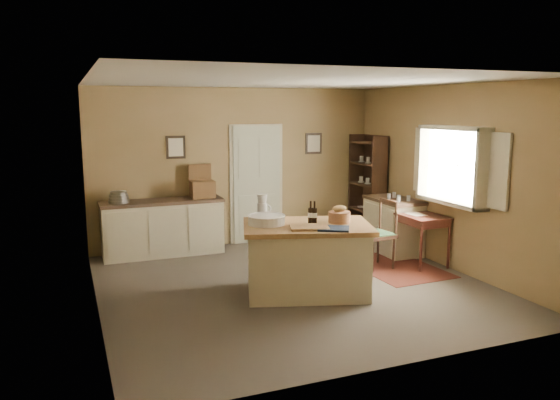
# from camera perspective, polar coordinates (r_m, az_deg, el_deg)

# --- Properties ---
(ground) EXTENTS (5.00, 5.00, 0.00)m
(ground) POSITION_cam_1_polar(r_m,az_deg,el_deg) (7.45, 1.35, -8.89)
(ground) COLOR brown
(ground) RESTS_ON ground
(wall_back) EXTENTS (5.00, 0.10, 2.70)m
(wall_back) POSITION_cam_1_polar(r_m,az_deg,el_deg) (9.47, -4.54, 3.46)
(wall_back) COLOR olive
(wall_back) RESTS_ON ground
(wall_front) EXTENTS (5.00, 0.10, 2.70)m
(wall_front) POSITION_cam_1_polar(r_m,az_deg,el_deg) (4.96, 12.75, -2.44)
(wall_front) COLOR olive
(wall_front) RESTS_ON ground
(wall_left) EXTENTS (0.10, 5.00, 2.70)m
(wall_left) POSITION_cam_1_polar(r_m,az_deg,el_deg) (6.58, -19.07, 0.22)
(wall_left) COLOR olive
(wall_left) RESTS_ON ground
(wall_right) EXTENTS (0.10, 5.00, 2.70)m
(wall_right) POSITION_cam_1_polar(r_m,az_deg,el_deg) (8.42, 17.27, 2.28)
(wall_right) COLOR olive
(wall_right) RESTS_ON ground
(ceiling) EXTENTS (5.00, 5.00, 0.00)m
(ceiling) POSITION_cam_1_polar(r_m,az_deg,el_deg) (7.07, 1.44, 12.35)
(ceiling) COLOR silver
(ceiling) RESTS_ON wall_back
(door) EXTENTS (0.97, 0.06, 2.11)m
(door) POSITION_cam_1_polar(r_m,az_deg,el_deg) (9.58, -2.46, 1.78)
(door) COLOR #B8BB9F
(door) RESTS_ON ground
(framed_prints) EXTENTS (2.82, 0.02, 0.38)m
(framed_prints) POSITION_cam_1_polar(r_m,az_deg,el_deg) (9.47, -3.37, 5.73)
(framed_prints) COLOR black
(framed_prints) RESTS_ON ground
(window) EXTENTS (0.25, 1.99, 1.12)m
(window) POSITION_cam_1_polar(r_m,az_deg,el_deg) (8.20, 17.79, 3.47)
(window) COLOR #BDB294
(window) RESTS_ON ground
(work_island) EXTENTS (1.84, 1.47, 1.20)m
(work_island) POSITION_cam_1_polar(r_m,az_deg,el_deg) (7.01, 2.75, -5.97)
(work_island) COLOR #BDB294
(work_island) RESTS_ON ground
(sideboard) EXTENTS (1.94, 0.55, 1.18)m
(sideboard) POSITION_cam_1_polar(r_m,az_deg,el_deg) (9.01, -12.08, -2.64)
(sideboard) COLOR #BDB294
(sideboard) RESTS_ON ground
(rug) EXTENTS (1.16, 1.64, 0.01)m
(rug) POSITION_cam_1_polar(r_m,az_deg,el_deg) (8.41, 11.93, -6.87)
(rug) COLOR #4E1A13
(rug) RESTS_ON ground
(writing_desk) EXTENTS (0.57, 0.94, 0.82)m
(writing_desk) POSITION_cam_1_polar(r_m,az_deg,el_deg) (8.58, 14.25, -2.05)
(writing_desk) COLOR #361611
(writing_desk) RESTS_ON ground
(desk_chair) EXTENTS (0.51, 0.51, 1.00)m
(desk_chair) POSITION_cam_1_polar(r_m,az_deg,el_deg) (8.22, 9.99, -3.64)
(desk_chair) COLOR black
(desk_chair) RESTS_ON ground
(right_cabinet) EXTENTS (0.58, 1.05, 0.99)m
(right_cabinet) POSITION_cam_1_polar(r_m,az_deg,el_deg) (9.16, 11.75, -2.58)
(right_cabinet) COLOR #BDB294
(right_cabinet) RESTS_ON ground
(shelving_unit) EXTENTS (0.32, 0.85, 1.88)m
(shelving_unit) POSITION_cam_1_polar(r_m,az_deg,el_deg) (10.02, 9.32, 1.33)
(shelving_unit) COLOR black
(shelving_unit) RESTS_ON ground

